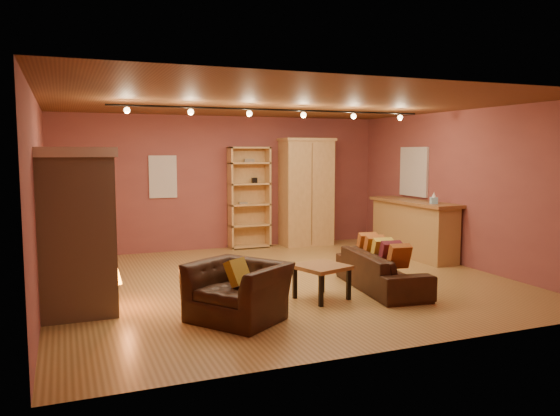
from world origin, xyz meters
name	(u,v)px	position (x,y,z in m)	size (l,w,h in m)	color
floor	(282,281)	(0.00, 0.00, 0.00)	(7.00, 7.00, 0.00)	olive
ceiling	(282,104)	(0.00, 0.00, 2.80)	(7.00, 7.00, 0.00)	brown
back_wall	(225,183)	(0.00, 3.25, 1.40)	(7.00, 0.02, 2.80)	brown
left_wall	(39,202)	(-3.50, 0.00, 1.40)	(0.02, 6.50, 2.80)	brown
right_wall	(461,188)	(3.50, 0.00, 1.40)	(0.02, 6.50, 2.80)	brown
fireplace	(77,231)	(-3.04, -0.60, 1.06)	(1.01, 0.98, 2.12)	tan
back_window	(163,177)	(-1.30, 3.23, 1.55)	(0.56, 0.04, 0.86)	silver
bookcase	(248,197)	(0.49, 3.14, 1.10)	(0.88, 0.34, 2.16)	tan
armoire	(306,192)	(1.77, 2.95, 1.18)	(1.15, 0.66, 2.35)	tan
bar_counter	(413,228)	(3.20, 0.99, 0.56)	(0.62, 2.30, 1.10)	tan
tissue_box	(434,199)	(3.15, 0.31, 1.19)	(0.15, 0.15, 0.21)	#87BCD8
right_window	(414,172)	(3.47, 1.40, 1.65)	(0.05, 0.90, 1.00)	silver
loveseat	(382,263)	(1.22, -1.01, 0.39)	(0.78, 1.96, 0.78)	black
armchair	(238,282)	(-1.24, -1.64, 0.48)	(1.21, 1.30, 0.95)	black
coffee_table	(322,270)	(0.13, -1.18, 0.41)	(0.80, 0.80, 0.48)	#905E34
track_rail	(277,112)	(0.00, 0.20, 2.69)	(5.20, 0.09, 0.13)	black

